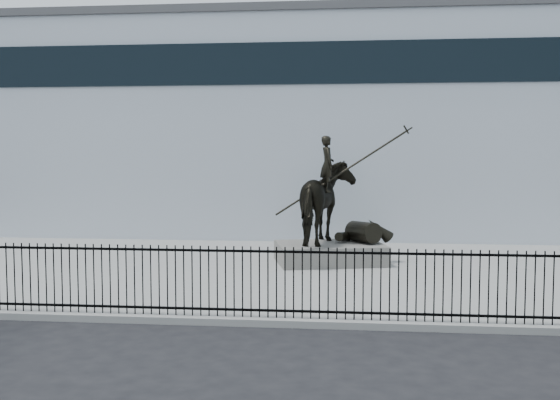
# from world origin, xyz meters

# --- Properties ---
(ground) EXTENTS (120.00, 120.00, 0.00)m
(ground) POSITION_xyz_m (0.00, 0.00, 0.00)
(ground) COLOR black
(ground) RESTS_ON ground
(plaza) EXTENTS (30.00, 12.00, 0.15)m
(plaza) POSITION_xyz_m (0.00, 7.00, 0.07)
(plaza) COLOR gray
(plaza) RESTS_ON ground
(building) EXTENTS (44.00, 14.00, 9.00)m
(building) POSITION_xyz_m (0.00, 20.00, 4.50)
(building) COLOR silver
(building) RESTS_ON ground
(picket_fence) EXTENTS (22.10, 0.10, 1.50)m
(picket_fence) POSITION_xyz_m (0.00, 1.25, 0.90)
(picket_fence) COLOR black
(picket_fence) RESTS_ON plaza
(statue_plinth) EXTENTS (3.71, 2.96, 0.61)m
(statue_plinth) POSITION_xyz_m (1.79, 8.21, 0.46)
(statue_plinth) COLOR #5C5954
(statue_plinth) RESTS_ON plaza
(equestrian_statue) EXTENTS (4.07, 3.04, 3.54)m
(equestrian_statue) POSITION_xyz_m (1.85, 8.23, 2.04)
(equestrian_statue) COLOR black
(equestrian_statue) RESTS_ON statue_plinth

